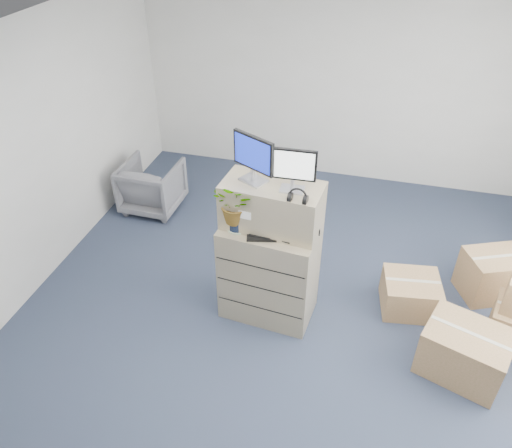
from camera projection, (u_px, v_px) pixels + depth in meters
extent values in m
plane|color=#232D3F|center=(295.00, 340.00, 5.09)|extent=(7.00, 7.00, 0.00)
cube|color=beige|center=(349.00, 87.00, 7.03)|extent=(6.00, 0.02, 2.80)
cube|color=tan|center=(269.00, 272.00, 5.12)|extent=(0.98, 0.66, 1.09)
cube|color=tan|center=(272.00, 206.00, 4.70)|extent=(0.97, 0.55, 0.47)
cube|color=#99999E|center=(254.00, 180.00, 4.61)|extent=(0.30, 0.27, 0.02)
cylinder|color=#99999E|center=(254.00, 174.00, 4.58)|extent=(0.04, 0.04, 0.11)
cube|color=black|center=(253.00, 153.00, 4.45)|extent=(0.42, 0.25, 0.33)
cube|color=navy|center=(252.00, 154.00, 4.44)|extent=(0.37, 0.20, 0.29)
cube|color=#99999E|center=(292.00, 189.00, 4.49)|extent=(0.22, 0.17, 0.01)
cylinder|color=#99999E|center=(292.00, 184.00, 4.45)|extent=(0.04, 0.04, 0.10)
cube|color=black|center=(293.00, 164.00, 4.34)|extent=(0.41, 0.05, 0.30)
cube|color=silver|center=(293.00, 165.00, 4.33)|extent=(0.37, 0.02, 0.26)
torus|color=black|center=(298.00, 196.00, 4.32)|extent=(0.17, 0.03, 0.17)
cube|color=black|center=(271.00, 235.00, 4.70)|extent=(0.48, 0.29, 0.02)
ellipsoid|color=silver|center=(296.00, 239.00, 4.65)|extent=(0.10, 0.08, 0.03)
cylinder|color=gray|center=(282.00, 215.00, 4.73)|extent=(0.08, 0.08, 0.29)
cube|color=silver|center=(270.00, 227.00, 4.80)|extent=(0.07, 0.06, 0.02)
cube|color=black|center=(270.00, 221.00, 4.76)|extent=(0.07, 0.04, 0.12)
cube|color=black|center=(309.00, 228.00, 4.75)|extent=(0.23, 0.20, 0.06)
cube|color=#46A7EF|center=(305.00, 222.00, 4.71)|extent=(0.25, 0.14, 0.09)
cylinder|color=#9DB08D|center=(237.00, 228.00, 4.79)|extent=(0.20, 0.20, 0.02)
cylinder|color=black|center=(237.00, 222.00, 4.75)|extent=(0.17, 0.17, 0.13)
imported|color=#1E631C|center=(237.00, 207.00, 4.65)|extent=(0.51, 0.53, 0.34)
imported|color=slate|center=(152.00, 184.00, 6.84)|extent=(0.76, 0.71, 0.77)
cube|color=olive|center=(464.00, 352.00, 4.64)|extent=(0.88, 0.78, 0.51)
cube|color=olive|center=(410.00, 294.00, 5.36)|extent=(0.65, 0.60, 0.38)
cube|color=olive|center=(497.00, 274.00, 5.51)|extent=(0.87, 0.73, 0.53)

